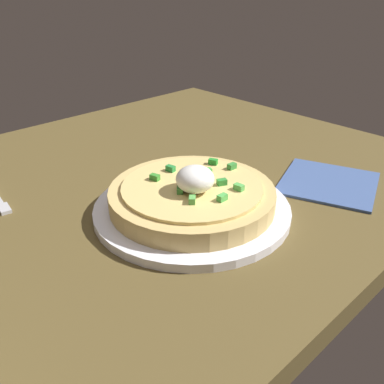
{
  "coord_description": "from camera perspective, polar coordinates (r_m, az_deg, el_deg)",
  "views": [
    {
      "loc": [
        -29.74,
        -49.35,
        33.27
      ],
      "look_at": [
        5.64,
        -12.68,
        6.5
      ],
      "focal_mm": 40.21,
      "sensor_mm": 36.0,
      "label": 1
    }
  ],
  "objects": [
    {
      "name": "dining_table",
      "position": [
        0.66,
        -11.29,
        -1.63
      ],
      "size": [
        107.49,
        73.31,
        3.31
      ],
      "primitive_type": "cube",
      "color": "brown",
      "rests_on": "ground"
    },
    {
      "name": "plate",
      "position": [
        0.59,
        0.0,
        -2.24
      ],
      "size": [
        26.72,
        26.72,
        1.19
      ],
      "primitive_type": "cylinder",
      "color": "white",
      "rests_on": "dining_table"
    },
    {
      "name": "napkin",
      "position": [
        0.7,
        17.66,
        1.15
      ],
      "size": [
        17.87,
        17.87,
        0.4
      ],
      "primitive_type": "cube",
      "rotation": [
        0.0,
        0.0,
        0.36
      ],
      "color": "#3A5389",
      "rests_on": "dining_table"
    },
    {
      "name": "pizza",
      "position": [
        0.58,
        0.03,
        -0.36
      ],
      "size": [
        22.35,
        22.35,
        6.42
      ],
      "color": "tan",
      "rests_on": "plate"
    }
  ]
}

